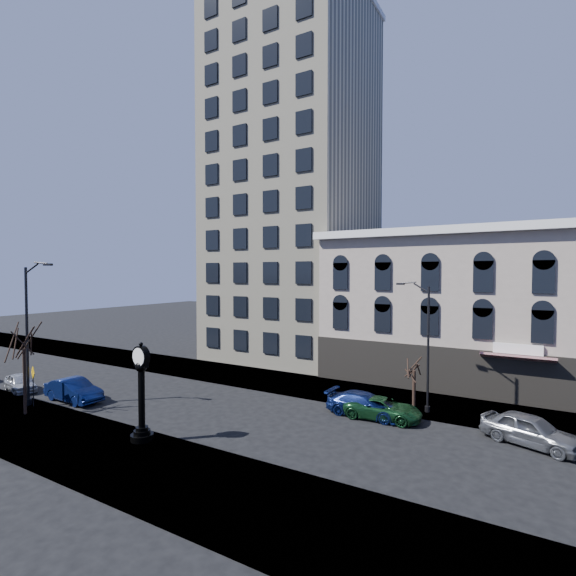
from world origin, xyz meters
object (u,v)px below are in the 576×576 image
Objects in this scene: car_near_a at (20,383)px; street_clock at (142,396)px; street_lamp_near at (35,295)px; warning_sign at (33,379)px; car_near_b at (74,390)px.

street_clock is at bearing -83.80° from car_near_a.
street_lamp_near is (-10.70, 0.33, 5.06)m from street_clock.
street_clock reaches higher than car_near_a.
warning_sign is at bearing -176.87° from street_clock.
warning_sign is 5.52m from car_near_a.
car_near_a is 5.94m from car_near_b.
street_clock reaches higher than car_near_b.
warning_sign is 0.70× the size of car_near_a.
car_near_b is (-9.94, 2.47, -1.71)m from street_clock.
street_clock is 16.07m from car_near_a.
car_near_a is (-5.15, 1.57, -6.90)m from street_lamp_near.
street_lamp_near reaches higher than warning_sign.
street_clock is 1.94× the size of warning_sign.
car_near_b is (0.84, 2.30, -1.20)m from warning_sign.
car_near_b reaches higher than car_near_a.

